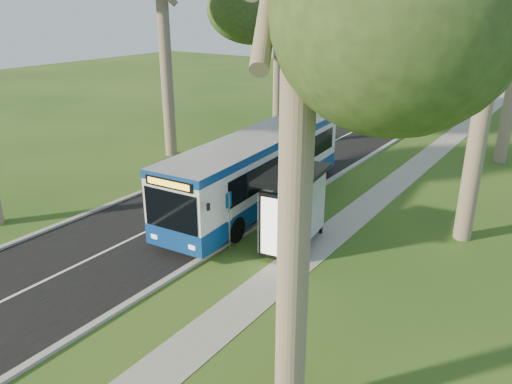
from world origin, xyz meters
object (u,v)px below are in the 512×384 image
(litter_bin, at_px, (302,211))
(car_silver, at_px, (364,86))
(bus_stop_sign, at_px, (229,214))
(car_white, at_px, (354,97))
(bus, at_px, (258,170))
(bus_shelter, at_px, (289,199))

(litter_bin, bearing_deg, car_silver, 108.45)
(bus_stop_sign, distance_m, car_white, 30.84)
(litter_bin, xyz_separation_m, car_white, (-9.06, 25.77, 0.30))
(bus, bearing_deg, car_silver, 100.03)
(car_white, bearing_deg, bus_stop_sign, -64.59)
(bus_stop_sign, height_order, car_silver, bus_stop_sign)
(bus_shelter, xyz_separation_m, car_white, (-10.03, 28.57, -1.39))
(bus_stop_sign, relative_size, litter_bin, 2.67)
(car_silver, bearing_deg, bus, -67.24)
(bus_stop_sign, xyz_separation_m, car_silver, (-9.62, 35.67, -0.68))
(bus_shelter, height_order, car_white, bus_shelter)
(bus, relative_size, litter_bin, 14.28)
(bus, distance_m, car_silver, 32.32)
(litter_bin, height_order, car_white, car_white)
(bus_stop_sign, distance_m, bus_shelter, 2.34)
(bus, height_order, bus_shelter, bus)
(bus, distance_m, car_white, 26.22)
(bus_stop_sign, height_order, car_white, bus_stop_sign)
(bus_shelter, bearing_deg, bus, 130.75)
(car_silver, bearing_deg, bus_stop_sign, -66.40)
(bus, relative_size, car_silver, 2.58)
(bus, relative_size, bus_shelter, 3.41)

